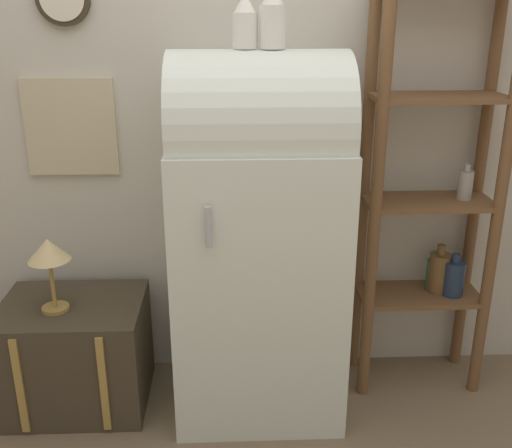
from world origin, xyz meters
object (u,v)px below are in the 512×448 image
at_px(suitcase_trunk, 76,353).
at_px(vase_center, 272,17).
at_px(refrigerator, 258,235).
at_px(vase_left, 245,23).
at_px(desk_lamp, 49,255).

relative_size(suitcase_trunk, vase_center, 2.58).
xyz_separation_m(refrigerator, vase_left, (-0.05, 0.01, 0.81)).
bearing_deg(vase_center, suitcase_trunk, 178.83).
xyz_separation_m(refrigerator, desk_lamp, (-0.84, -0.03, -0.06)).
height_order(suitcase_trunk, desk_lamp, desk_lamp).
relative_size(refrigerator, vase_left, 7.85).
height_order(vase_left, desk_lamp, vase_left).
bearing_deg(desk_lamp, refrigerator, 1.95).
bearing_deg(refrigerator, vase_left, 166.86).
bearing_deg(vase_left, refrigerator, -13.14).
height_order(refrigerator, vase_left, vase_left).
distance_m(refrigerator, desk_lamp, 0.84).
xyz_separation_m(vase_left, desk_lamp, (-0.79, -0.04, -0.87)).
distance_m(refrigerator, vase_center, 0.83).
relative_size(suitcase_trunk, vase_left, 3.11).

